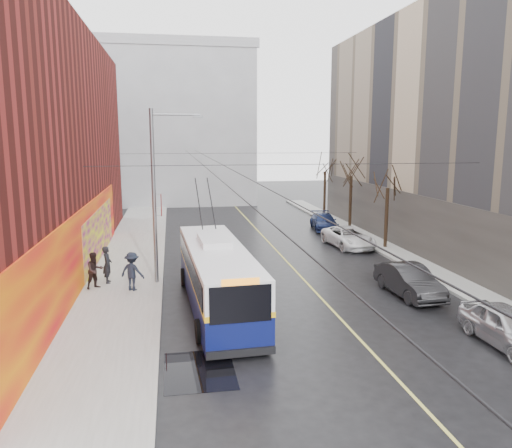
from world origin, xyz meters
The scene contains 21 objects.
ground centered at (0.00, 0.00, 0.00)m, with size 140.00×140.00×0.00m, color black.
sidewalk_left centered at (-8.00, 12.00, 0.07)m, with size 4.00×60.00×0.15m, color gray.
sidewalk_right centered at (9.00, 12.00, 0.07)m, with size 2.00×60.00×0.15m, color gray.
lane_line centered at (1.50, 14.00, 0.00)m, with size 0.12×50.00×0.01m, color #BFB74C.
building_far centered at (-6.00, 44.99, 9.02)m, with size 20.50×12.10×18.00m.
streetlight_pole centered at (-6.14, 10.00, 4.85)m, with size 2.65×0.60×9.00m.
catenary_wires centered at (-2.54, 14.77, 6.25)m, with size 18.00×60.00×0.22m.
tree_near centered at (9.00, 16.00, 4.98)m, with size 3.20×3.20×6.40m.
tree_mid centered at (9.00, 23.00, 5.25)m, with size 3.20×3.20×6.68m.
tree_far centered at (9.00, 30.00, 5.14)m, with size 3.20×3.20×6.57m.
puddle centered at (-4.67, -0.14, 0.00)m, with size 2.30×3.03×0.01m, color black.
pigeons_flying centered at (-1.82, 9.87, 6.85)m, with size 3.06×1.62×1.99m.
trolleybus centered at (-3.51, 5.88, 1.51)m, with size 3.12×11.55×5.42m.
parked_car_a centered at (6.62, -0.05, 0.74)m, with size 1.74×4.33×1.48m, color #B3B3B9.
parked_car_b centered at (5.80, 6.09, 0.75)m, with size 1.59×4.56×1.50m, color black.
parked_car_c centered at (6.69, 16.99, 0.70)m, with size 2.31×5.02×1.40m, color white.
parked_car_d centered at (7.00, 23.66, 0.67)m, with size 1.88×4.62×1.34m, color #16224E.
following_car centered at (-2.68, 17.28, 0.83)m, with size 1.96×4.88×1.66m, color #ADADB2.
pedestrian_a centered at (-8.79, 10.27, 1.11)m, with size 0.70×0.46×1.93m, color black.
pedestrian_b centered at (-9.29, 9.38, 1.07)m, with size 0.89×0.69×1.84m, color black.
pedestrian_c centered at (-7.43, 8.75, 1.11)m, with size 1.23×0.71×1.91m, color black.
Camera 1 is at (-5.40, -15.61, 7.59)m, focal length 35.00 mm.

